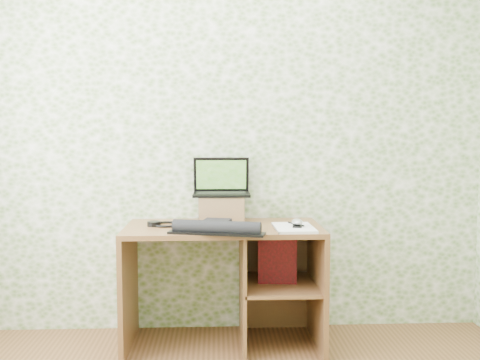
{
  "coord_description": "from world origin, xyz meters",
  "views": [
    {
      "loc": [
        -0.04,
        -1.8,
        1.32
      ],
      "look_at": [
        0.1,
        1.39,
        1.04
      ],
      "focal_mm": 40.0,
      "sensor_mm": 36.0,
      "label": 1
    }
  ],
  "objects_px": {
    "desk": "(236,268)",
    "riser": "(221,209)",
    "notepad": "(294,228)",
    "keyboard": "(217,227)",
    "laptop": "(221,186)"
  },
  "relations": [
    {
      "from": "riser",
      "to": "laptop",
      "type": "bearing_deg",
      "value": 90.0
    },
    {
      "from": "keyboard",
      "to": "notepad",
      "type": "xyz_separation_m",
      "value": [
        0.46,
        0.07,
        -0.02
      ]
    },
    {
      "from": "keyboard",
      "to": "notepad",
      "type": "relative_size",
      "value": 1.73
    },
    {
      "from": "desk",
      "to": "riser",
      "type": "bearing_deg",
      "value": 127.07
    },
    {
      "from": "keyboard",
      "to": "desk",
      "type": "bearing_deg",
      "value": 75.98
    },
    {
      "from": "desk",
      "to": "riser",
      "type": "xyz_separation_m",
      "value": [
        -0.09,
        0.12,
        0.35
      ]
    },
    {
      "from": "desk",
      "to": "notepad",
      "type": "distance_m",
      "value": 0.46
    },
    {
      "from": "laptop",
      "to": "notepad",
      "type": "height_order",
      "value": "laptop"
    },
    {
      "from": "riser",
      "to": "keyboard",
      "type": "bearing_deg",
      "value": -95.47
    },
    {
      "from": "notepad",
      "to": "keyboard",
      "type": "bearing_deg",
      "value": -172.78
    },
    {
      "from": "riser",
      "to": "notepad",
      "type": "relative_size",
      "value": 0.88
    },
    {
      "from": "keyboard",
      "to": "riser",
      "type": "bearing_deg",
      "value": 98.7
    },
    {
      "from": "laptop",
      "to": "keyboard",
      "type": "relative_size",
      "value": 0.65
    },
    {
      "from": "laptop",
      "to": "notepad",
      "type": "distance_m",
      "value": 0.57
    },
    {
      "from": "riser",
      "to": "keyboard",
      "type": "xyz_separation_m",
      "value": [
        -0.03,
        -0.34,
        -0.06
      ]
    }
  ]
}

